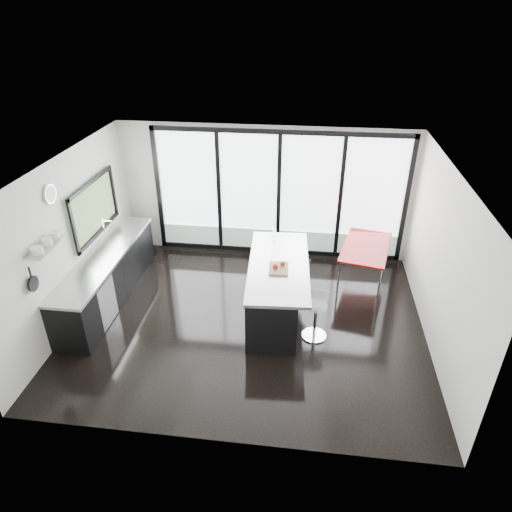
# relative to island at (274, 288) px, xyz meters

# --- Properties ---
(floor) EXTENTS (6.00, 5.00, 0.00)m
(floor) POSITION_rel_island_xyz_m (-0.40, -0.35, -0.50)
(floor) COLOR black
(floor) RESTS_ON ground
(ceiling) EXTENTS (6.00, 5.00, 0.00)m
(ceiling) POSITION_rel_island_xyz_m (-0.40, -0.35, 2.30)
(ceiling) COLOR white
(ceiling) RESTS_ON wall_back
(wall_back) EXTENTS (6.00, 0.09, 2.80)m
(wall_back) POSITION_rel_island_xyz_m (-0.13, 2.12, 0.77)
(wall_back) COLOR beige
(wall_back) RESTS_ON ground
(wall_front) EXTENTS (6.00, 0.00, 2.80)m
(wall_front) POSITION_rel_island_xyz_m (-0.40, -2.85, 0.90)
(wall_front) COLOR beige
(wall_front) RESTS_ON ground
(wall_left) EXTENTS (0.26, 5.00, 2.80)m
(wall_left) POSITION_rel_island_xyz_m (-3.38, -0.08, 1.06)
(wall_left) COLOR beige
(wall_left) RESTS_ON ground
(wall_right) EXTENTS (0.00, 5.00, 2.80)m
(wall_right) POSITION_rel_island_xyz_m (2.60, -0.35, 0.90)
(wall_right) COLOR beige
(wall_right) RESTS_ON ground
(counter_cabinets) EXTENTS (0.69, 3.24, 1.36)m
(counter_cabinets) POSITION_rel_island_xyz_m (-3.08, 0.05, -0.04)
(counter_cabinets) COLOR black
(counter_cabinets) RESTS_ON floor
(island) EXTENTS (1.17, 2.47, 1.28)m
(island) POSITION_rel_island_xyz_m (0.00, 0.00, 0.00)
(island) COLOR black
(island) RESTS_ON floor
(bar_stool_near) EXTENTS (0.50, 0.50, 0.65)m
(bar_stool_near) POSITION_rel_island_xyz_m (0.75, -0.61, -0.17)
(bar_stool_near) COLOR silver
(bar_stool_near) RESTS_ON floor
(bar_stool_far) EXTENTS (0.53, 0.53, 0.65)m
(bar_stool_far) POSITION_rel_island_xyz_m (0.41, 0.41, -0.18)
(bar_stool_far) COLOR silver
(bar_stool_far) RESTS_ON floor
(red_table) EXTENTS (1.13, 1.61, 0.79)m
(red_table) POSITION_rel_island_xyz_m (1.66, 1.22, -0.11)
(red_table) COLOR maroon
(red_table) RESTS_ON floor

